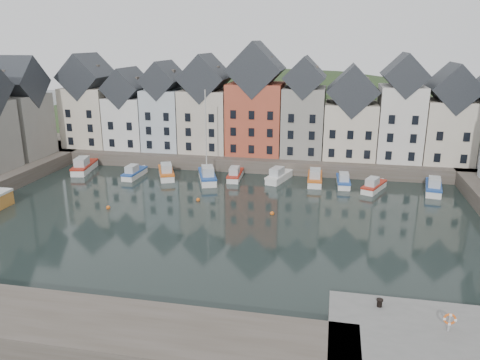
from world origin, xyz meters
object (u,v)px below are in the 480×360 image
(boat_d, at_px, (207,176))
(life_ring_post, at_px, (450,320))
(boat_a, at_px, (84,167))
(mooring_bollard, at_px, (380,302))

(boat_d, bearing_deg, life_ring_post, -74.38)
(boat_d, height_order, life_ring_post, boat_d)
(boat_d, relative_size, life_ring_post, 10.33)
(boat_d, bearing_deg, boat_a, 155.92)
(boat_a, bearing_deg, boat_d, -14.03)
(boat_a, distance_m, life_ring_post, 58.79)
(boat_d, bearing_deg, mooring_bollard, -77.34)
(boat_a, distance_m, boat_d, 20.43)
(boat_d, distance_m, mooring_bollard, 39.51)
(life_ring_post, bearing_deg, boat_a, 141.55)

